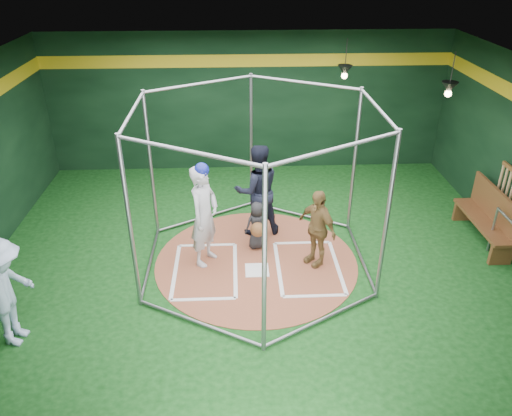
{
  "coord_description": "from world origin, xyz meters",
  "views": [
    {
      "loc": [
        -0.37,
        -7.82,
        5.36
      ],
      "look_at": [
        0.0,
        0.1,
        1.1
      ],
      "focal_mm": 35.0,
      "sensor_mm": 36.0,
      "label": 1
    }
  ],
  "objects_px": {
    "umpire": "(257,190)",
    "dugout_bench": "(489,216)",
    "visitor_leopard": "(317,228)",
    "batter_figure": "(204,215)"
  },
  "relations": [
    {
      "from": "batter_figure",
      "to": "visitor_leopard",
      "type": "xyz_separation_m",
      "value": [
        2.04,
        -0.14,
        -0.24
      ]
    },
    {
      "from": "visitor_leopard",
      "to": "umpire",
      "type": "bearing_deg",
      "value": -174.97
    },
    {
      "from": "umpire",
      "to": "dugout_bench",
      "type": "relative_size",
      "value": 1.01
    },
    {
      "from": "visitor_leopard",
      "to": "batter_figure",
      "type": "bearing_deg",
      "value": -130.49
    },
    {
      "from": "batter_figure",
      "to": "umpire",
      "type": "distance_m",
      "value": 1.43
    },
    {
      "from": "visitor_leopard",
      "to": "umpire",
      "type": "relative_size",
      "value": 0.78
    },
    {
      "from": "dugout_bench",
      "to": "batter_figure",
      "type": "bearing_deg",
      "value": -174.96
    },
    {
      "from": "batter_figure",
      "to": "umpire",
      "type": "height_order",
      "value": "batter_figure"
    },
    {
      "from": "batter_figure",
      "to": "dugout_bench",
      "type": "bearing_deg",
      "value": 5.04
    },
    {
      "from": "umpire",
      "to": "dugout_bench",
      "type": "xyz_separation_m",
      "value": [
        4.57,
        -0.53,
        -0.41
      ]
    }
  ]
}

